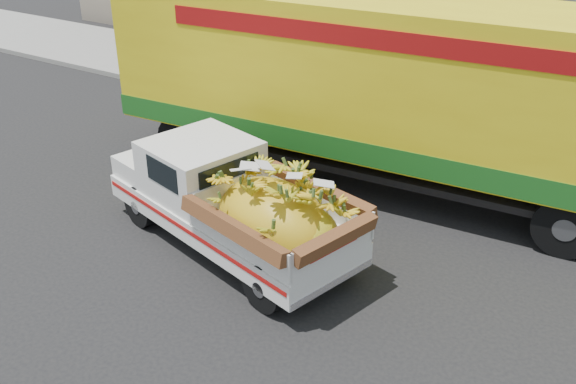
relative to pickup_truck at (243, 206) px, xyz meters
The scene contains 5 objects.
ground 1.02m from the pickup_truck, 19.12° to the left, with size 100.00×100.00×0.00m, color black.
curb 6.18m from the pickup_truck, 86.18° to the left, with size 60.00×0.25×0.15m, color gray.
sidewalk 8.26m from the pickup_truck, 87.15° to the left, with size 60.00×4.00×0.14m, color gray.
pickup_truck is the anchor object (origin of this frame).
semi_trailer 3.99m from the pickup_truck, 73.94° to the left, with size 12.04×3.34×3.80m.
Camera 1 is at (5.23, -7.62, 6.02)m, focal length 40.00 mm.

